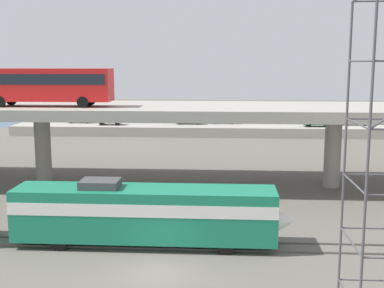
{
  "coord_description": "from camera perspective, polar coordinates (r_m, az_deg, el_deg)",
  "views": [
    {
      "loc": [
        3.58,
        -25.97,
        11.41
      ],
      "look_at": [
        0.43,
        23.44,
        3.32
      ],
      "focal_mm": 46.85,
      "sensor_mm": 36.0,
      "label": 1
    }
  ],
  "objects": [
    {
      "name": "highway_overpass",
      "position": [
        46.34,
        -0.8,
        3.55
      ],
      "size": [
        96.0,
        11.24,
        7.47
      ],
      "color": "#9E998E",
      "rests_on": "ground_plane"
    },
    {
      "name": "parked_car_2",
      "position": [
        82.04,
        3.61,
        2.88
      ],
      "size": [
        4.64,
        1.85,
        1.5
      ],
      "rotation": [
        0.0,
        0.0,
        3.14
      ],
      "color": "silver",
      "rests_on": "pier_parking_lot"
    },
    {
      "name": "parked_car_6",
      "position": [
        81.33,
        -0.35,
        2.84
      ],
      "size": [
        4.5,
        1.91,
        1.5
      ],
      "color": "#0C4C26",
      "rests_on": "pier_parking_lot"
    },
    {
      "name": "harbor_water",
      "position": [
        104.66,
        1.67,
        3.01
      ],
      "size": [
        140.0,
        36.0,
        0.01
      ],
      "primitive_type": "cube",
      "color": "#385B7A",
      "rests_on": "ground_plane"
    },
    {
      "name": "parked_car_3",
      "position": [
        81.21,
        -9.31,
        2.71
      ],
      "size": [
        4.07,
        1.89,
        1.5
      ],
      "color": "#9E998C",
      "rests_on": "pier_parking_lot"
    },
    {
      "name": "parked_car_0",
      "position": [
        83.95,
        18.0,
        2.59
      ],
      "size": [
        4.41,
        1.9,
        1.5
      ],
      "rotation": [
        0.0,
        0.0,
        3.14
      ],
      "color": "silver",
      "rests_on": "pier_parking_lot"
    },
    {
      "name": "parked_car_4",
      "position": [
        84.56,
        -3.89,
        3.06
      ],
      "size": [
        4.06,
        1.97,
        1.5
      ],
      "color": "#B7B7BC",
      "rests_on": "pier_parking_lot"
    },
    {
      "name": "rail_strip_far",
      "position": [
        32.95,
        -2.86,
        -10.88
      ],
      "size": [
        110.0,
        0.12,
        0.12
      ],
      "primitive_type": "cube",
      "color": "#59544C",
      "rests_on": "ground_plane"
    },
    {
      "name": "parked_car_5",
      "position": [
        80.41,
        14.1,
        2.49
      ],
      "size": [
        4.43,
        1.96,
        1.5
      ],
      "rotation": [
        0.0,
        0.0,
        3.14
      ],
      "color": "#0C4C26",
      "rests_on": "pier_parking_lot"
    },
    {
      "name": "parked_car_1",
      "position": [
        84.99,
        -12.6,
        2.89
      ],
      "size": [
        4.31,
        1.89,
        1.5
      ],
      "color": "silver",
      "rests_on": "pier_parking_lot"
    },
    {
      "name": "transit_bus_on_overpass",
      "position": [
        47.08,
        -16.37,
        6.62
      ],
      "size": [
        12.0,
        2.68,
        3.4
      ],
      "color": "red",
      "rests_on": "highway_overpass"
    },
    {
      "name": "ground_plane",
      "position": [
        28.59,
        -3.97,
        -14.26
      ],
      "size": [
        260.0,
        260.0,
        0.0
      ],
      "primitive_type": "plane",
      "color": "#605B54"
    },
    {
      "name": "rail_strip_near",
      "position": [
        31.54,
        -3.18,
        -11.82
      ],
      "size": [
        110.0,
        0.12,
        0.12
      ],
      "primitive_type": "cube",
      "color": "#59544C",
      "rests_on": "ground_plane"
    },
    {
      "name": "train_locomotive",
      "position": [
        31.62,
        -3.93,
        -7.69
      ],
      "size": [
        17.45,
        3.04,
        4.18
      ],
      "color": "#197A56",
      "rests_on": "ground_plane"
    },
    {
      "name": "pier_parking_lot",
      "position": [
        81.75,
        1.11,
        1.79
      ],
      "size": [
        60.08,
        10.66,
        1.52
      ],
      "primitive_type": "cube",
      "color": "#9E998E",
      "rests_on": "ground_plane"
    }
  ]
}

